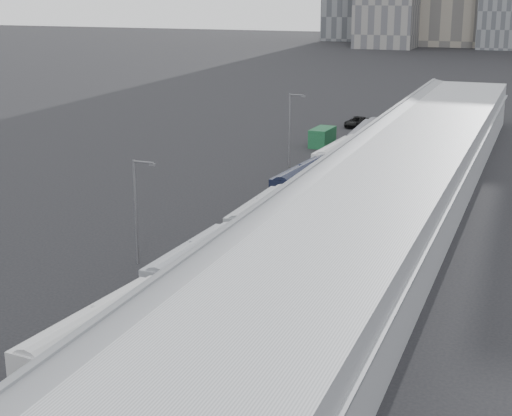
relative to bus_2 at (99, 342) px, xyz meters
The scene contains 17 objects.
sidewalk 21.60m from the bus_2, 70.89° to the left, with size 10.00×170.00×0.12m, color gray.
lane_line 20.71m from the bus_2, 99.60° to the left, with size 0.12×160.00×0.02m, color gold.
depot 23.25m from the bus_2, 61.52° to the left, with size 12.45×160.40×7.20m.
bus_2 is the anchor object (origin of this frame).
bus_3 13.94m from the bus_2, 90.19° to the left, with size 3.06×12.31×3.57m.
bus_4 27.88m from the bus_2, 89.63° to the left, with size 2.73×12.15×3.55m.
bus_5 42.11m from the bus_2, 90.18° to the left, with size 3.71×12.84×3.70m.
bus_6 55.61m from the bus_2, 89.83° to the left, with size 3.35×13.05×3.78m.
bus_7 68.87m from the bus_2, 89.49° to the left, with size 3.43×13.62×3.95m.
tree_1 4.40m from the bus_2, 20.87° to the right, with size 2.63×2.63×5.14m.
tree_2 18.29m from the bus_2, 79.09° to the left, with size 2.81×2.81×4.46m.
tree_3 47.97m from the bus_2, 85.50° to the left, with size 2.18×2.18×4.08m.
tree_4 65.63m from the bus_2, 86.74° to the left, with size 2.25×2.25×4.17m.
street_lamp_near 18.75m from the bus_2, 111.25° to the left, with size 2.04×0.22×8.88m.
street_lamp_far 54.50m from the bus_2, 95.91° to the left, with size 2.04×0.22×9.76m.
shipping_container 71.46m from the bus_2, 95.10° to the left, with size 2.54×5.38×2.64m, color #16492A.
suv 89.11m from the bus_2, 93.58° to the left, with size 2.75×5.96×1.66m, color black.
Camera 1 is at (26.28, -2.70, 22.36)m, focal length 55.00 mm.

